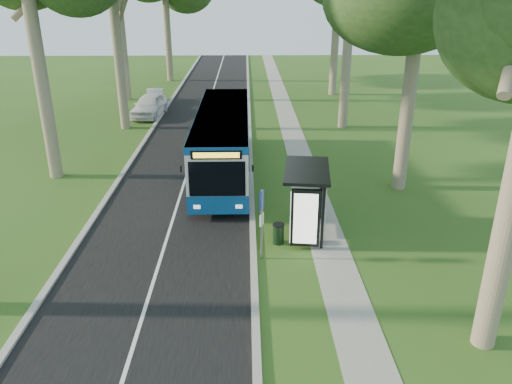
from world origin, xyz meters
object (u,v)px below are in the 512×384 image
car_silver (155,97)px  bus_stop_sign (262,217)px  litter_bin (278,234)px  bus (223,142)px  bus_shelter (311,192)px  car_white (149,105)px

car_silver → bus_stop_sign: bearing=-80.0°
litter_bin → car_silver: 27.11m
bus → bus_shelter: size_ratio=3.72×
bus → car_silver: 18.47m
bus_shelter → car_silver: (-10.39, 25.03, -1.32)m
car_white → bus_shelter: bearing=-58.3°
bus → litter_bin: (2.49, -8.32, -1.34)m
litter_bin → car_silver: (-9.08, 25.54, 0.24)m
bus_stop_sign → litter_bin: (0.71, 1.21, -1.30)m
bus → car_white: (-6.39, 13.15, -0.90)m
bus_shelter → litter_bin: bus_shelter is taller
bus_stop_sign → car_white: bearing=131.5°
bus → car_silver: size_ratio=3.19×
bus → bus_stop_sign: 9.70m
bus → car_silver: (-6.60, 17.21, -1.10)m
car_white → car_silver: (-0.21, 4.06, -0.19)m
litter_bin → car_silver: car_silver is taller
bus_shelter → car_white: bearing=122.8°
car_white → bus_stop_sign: bearing=-64.5°
bus → litter_bin: size_ratio=15.32×
bus → bus_shelter: (3.80, -7.81, 0.22)m
bus_stop_sign → bus_shelter: 2.66m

